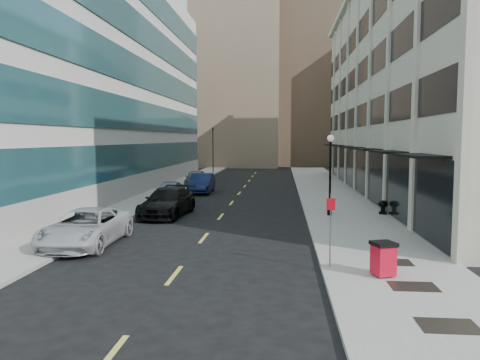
% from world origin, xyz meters
% --- Properties ---
extents(ground, '(160.00, 160.00, 0.00)m').
position_xyz_m(ground, '(0.00, 0.00, 0.00)').
color(ground, black).
rests_on(ground, ground).
extents(sidewalk_right, '(5.00, 80.00, 0.15)m').
position_xyz_m(sidewalk_right, '(7.50, 20.00, 0.07)').
color(sidewalk_right, gray).
rests_on(sidewalk_right, ground).
extents(sidewalk_left, '(3.00, 80.00, 0.15)m').
position_xyz_m(sidewalk_left, '(-6.50, 20.00, 0.07)').
color(sidewalk_left, gray).
rests_on(sidewalk_left, ground).
extents(building_right, '(15.30, 46.50, 18.25)m').
position_xyz_m(building_right, '(16.94, 26.99, 8.99)').
color(building_right, '#B7B19B').
rests_on(building_right, ground).
extents(building_left, '(16.14, 46.00, 20.00)m').
position_xyz_m(building_left, '(-15.95, 27.00, 9.99)').
color(building_left, white).
rests_on(building_left, ground).
extents(skyline_tan_near, '(14.00, 18.00, 28.00)m').
position_xyz_m(skyline_tan_near, '(-4.00, 68.00, 14.00)').
color(skyline_tan_near, '#856D57').
rests_on(skyline_tan_near, ground).
extents(skyline_brown, '(12.00, 16.00, 34.00)m').
position_xyz_m(skyline_brown, '(8.00, 72.00, 17.00)').
color(skyline_brown, brown).
rests_on(skyline_brown, ground).
extents(skyline_tan_far, '(12.00, 14.00, 22.00)m').
position_xyz_m(skyline_tan_far, '(-14.00, 78.00, 11.00)').
color(skyline_tan_far, '#856D57').
rests_on(skyline_tan_far, ground).
extents(skyline_stone, '(10.00, 14.00, 20.00)m').
position_xyz_m(skyline_stone, '(18.00, 66.00, 10.00)').
color(skyline_stone, '#B7B19B').
rests_on(skyline_stone, ground).
extents(grate_near, '(1.40, 1.00, 0.01)m').
position_xyz_m(grate_near, '(7.60, -2.00, 0.15)').
color(grate_near, black).
rests_on(grate_near, sidewalk_right).
extents(grate_mid, '(1.40, 1.00, 0.01)m').
position_xyz_m(grate_mid, '(7.60, 1.00, 0.15)').
color(grate_mid, black).
rests_on(grate_mid, sidewalk_right).
extents(grate_far, '(1.40, 1.00, 0.01)m').
position_xyz_m(grate_far, '(7.60, 3.80, 0.15)').
color(grate_far, black).
rests_on(grate_far, sidewalk_right).
extents(road_centerline, '(0.15, 68.20, 0.01)m').
position_xyz_m(road_centerline, '(0.00, 17.00, 0.01)').
color(road_centerline, '#D8CC4C').
rests_on(road_centerline, ground).
extents(traffic_signal, '(0.66, 0.66, 6.98)m').
position_xyz_m(traffic_signal, '(-5.50, 48.00, 5.72)').
color(traffic_signal, black).
rests_on(traffic_signal, ground).
extents(car_white_van, '(2.66, 5.70, 1.58)m').
position_xyz_m(car_white_van, '(-4.80, 6.00, 0.79)').
color(car_white_van, silver).
rests_on(car_white_van, ground).
extents(car_black_pickup, '(2.77, 5.90, 1.66)m').
position_xyz_m(car_black_pickup, '(-3.20, 14.00, 0.83)').
color(car_black_pickup, black).
rests_on(car_black_pickup, ground).
extents(car_silver_sedan, '(1.76, 4.33, 1.47)m').
position_xyz_m(car_silver_sedan, '(-4.80, 21.00, 0.74)').
color(car_silver_sedan, '#9D9FA5').
rests_on(car_silver_sedan, ground).
extents(car_blue_sedan, '(1.89, 5.06, 1.65)m').
position_xyz_m(car_blue_sedan, '(-3.20, 26.02, 0.83)').
color(car_blue_sedan, '#121F46').
rests_on(car_blue_sedan, ground).
extents(car_grey_sedan, '(2.16, 4.81, 1.60)m').
position_xyz_m(car_grey_sedan, '(-4.68, 31.23, 0.80)').
color(car_grey_sedan, slate).
rests_on(car_grey_sedan, ground).
extents(trash_bin, '(0.89, 0.89, 1.13)m').
position_xyz_m(trash_bin, '(6.91, 2.03, 0.76)').
color(trash_bin, red).
rests_on(trash_bin, sidewalk_right).
extents(lamppost, '(0.40, 0.40, 4.80)m').
position_xyz_m(lamppost, '(6.40, 14.22, 2.97)').
color(lamppost, black).
rests_on(lamppost, sidewalk_right).
extents(sign_post, '(0.30, 0.09, 2.58)m').
position_xyz_m(sign_post, '(5.30, 2.99, 1.80)').
color(sign_post, slate).
rests_on(sign_post, sidewalk_right).
extents(urn_planter, '(0.59, 0.59, 0.82)m').
position_xyz_m(urn_planter, '(9.60, 14.94, 0.65)').
color(urn_planter, black).
rests_on(urn_planter, sidewalk_right).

